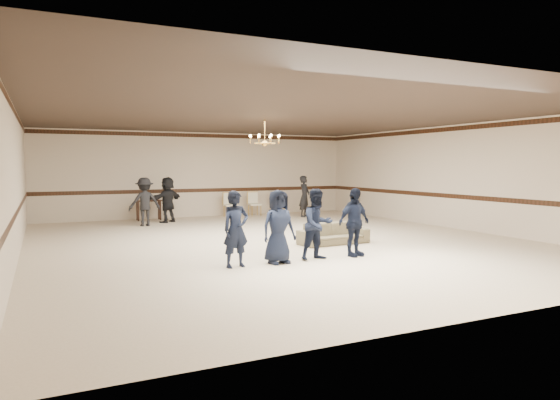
{
  "coord_description": "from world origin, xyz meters",
  "views": [
    {
      "loc": [
        -5.5,
        -11.55,
        1.96
      ],
      "look_at": [
        -0.25,
        -0.5,
        1.11
      ],
      "focal_mm": 32.14,
      "sensor_mm": 36.0,
      "label": 1
    }
  ],
  "objects_px": {
    "banquet_chair_right": "(278,203)",
    "chandelier": "(265,131)",
    "boy_c": "(318,224)",
    "adult_right": "(305,196)",
    "adult_left": "(145,202)",
    "settee": "(333,233)",
    "adult_mid": "(168,200)",
    "boy_b": "(278,227)",
    "boy_d": "(354,222)",
    "boy_a": "(236,229)",
    "banquet_chair_left": "(230,205)",
    "banquet_chair_mid": "(255,204)",
    "console_table": "(149,210)"
  },
  "relations": [
    {
      "from": "boy_a",
      "to": "console_table",
      "type": "relative_size",
      "value": 1.71
    },
    {
      "from": "adult_mid",
      "to": "banquet_chair_mid",
      "type": "relative_size",
      "value": 1.71
    },
    {
      "from": "settee",
      "to": "adult_left",
      "type": "relative_size",
      "value": 1.14
    },
    {
      "from": "boy_b",
      "to": "banquet_chair_mid",
      "type": "bearing_deg",
      "value": 64.54
    },
    {
      "from": "boy_b",
      "to": "boy_c",
      "type": "bearing_deg",
      "value": -5.82
    },
    {
      "from": "adult_left",
      "to": "adult_mid",
      "type": "bearing_deg",
      "value": -144.16
    },
    {
      "from": "settee",
      "to": "boy_a",
      "type": "bearing_deg",
      "value": -156.07
    },
    {
      "from": "adult_right",
      "to": "boy_b",
      "type": "bearing_deg",
      "value": -161.06
    },
    {
      "from": "chandelier",
      "to": "boy_c",
      "type": "bearing_deg",
      "value": -96.02
    },
    {
      "from": "adult_left",
      "to": "boy_c",
      "type": "bearing_deg",
      "value": 104.25
    },
    {
      "from": "banquet_chair_mid",
      "to": "adult_mid",
      "type": "bearing_deg",
      "value": -163.93
    },
    {
      "from": "banquet_chair_right",
      "to": "boy_c",
      "type": "bearing_deg",
      "value": -113.93
    },
    {
      "from": "banquet_chair_right",
      "to": "chandelier",
      "type": "bearing_deg",
      "value": -122.36
    },
    {
      "from": "boy_d",
      "to": "adult_right",
      "type": "xyz_separation_m",
      "value": [
        2.93,
        7.72,
        0.04
      ]
    },
    {
      "from": "boy_a",
      "to": "adult_right",
      "type": "relative_size",
      "value": 0.94
    },
    {
      "from": "adult_left",
      "to": "banquet_chair_right",
      "type": "bearing_deg",
      "value": -167.05
    },
    {
      "from": "boy_c",
      "to": "adult_mid",
      "type": "relative_size",
      "value": 0.94
    },
    {
      "from": "chandelier",
      "to": "adult_right",
      "type": "height_order",
      "value": "chandelier"
    },
    {
      "from": "chandelier",
      "to": "boy_b",
      "type": "height_order",
      "value": "chandelier"
    },
    {
      "from": "banquet_chair_mid",
      "to": "banquet_chair_left",
      "type": "bearing_deg",
      "value": -176.0
    },
    {
      "from": "boy_a",
      "to": "settee",
      "type": "relative_size",
      "value": 0.83
    },
    {
      "from": "adult_right",
      "to": "banquet_chair_left",
      "type": "relative_size",
      "value": 1.71
    },
    {
      "from": "boy_c",
      "to": "banquet_chair_mid",
      "type": "xyz_separation_m",
      "value": [
        2.27,
        8.87,
        -0.28
      ]
    },
    {
      "from": "adult_left",
      "to": "banquet_chair_right",
      "type": "height_order",
      "value": "adult_left"
    },
    {
      "from": "boy_b",
      "to": "boy_d",
      "type": "relative_size",
      "value": 1.0
    },
    {
      "from": "banquet_chair_left",
      "to": "settee",
      "type": "bearing_deg",
      "value": -86.94
    },
    {
      "from": "adult_right",
      "to": "console_table",
      "type": "relative_size",
      "value": 1.81
    },
    {
      "from": "banquet_chair_left",
      "to": "banquet_chair_right",
      "type": "relative_size",
      "value": 1.0
    },
    {
      "from": "chandelier",
      "to": "adult_mid",
      "type": "xyz_separation_m",
      "value": [
        -1.65,
        4.53,
        -2.09
      ]
    },
    {
      "from": "chandelier",
      "to": "boy_d",
      "type": "distance_m",
      "value": 4.21
    },
    {
      "from": "chandelier",
      "to": "boy_c",
      "type": "distance_m",
      "value": 4.19
    },
    {
      "from": "boy_c",
      "to": "adult_mid",
      "type": "distance_m",
      "value": 8.22
    },
    {
      "from": "boy_b",
      "to": "adult_mid",
      "type": "bearing_deg",
      "value": 86.78
    },
    {
      "from": "adult_left",
      "to": "banquet_chair_right",
      "type": "relative_size",
      "value": 1.71
    },
    {
      "from": "console_table",
      "to": "boy_b",
      "type": "bearing_deg",
      "value": -89.31
    },
    {
      "from": "adult_mid",
      "to": "console_table",
      "type": "relative_size",
      "value": 1.81
    },
    {
      "from": "chandelier",
      "to": "adult_left",
      "type": "distance_m",
      "value": 5.06
    },
    {
      "from": "boy_c",
      "to": "adult_right",
      "type": "height_order",
      "value": "adult_right"
    },
    {
      "from": "chandelier",
      "to": "banquet_chair_mid",
      "type": "height_order",
      "value": "chandelier"
    },
    {
      "from": "boy_b",
      "to": "adult_mid",
      "type": "distance_m",
      "value": 8.13
    },
    {
      "from": "boy_b",
      "to": "adult_mid",
      "type": "height_order",
      "value": "adult_mid"
    },
    {
      "from": "adult_left",
      "to": "boy_a",
      "type": "bearing_deg",
      "value": 90.8
    },
    {
      "from": "boy_b",
      "to": "boy_d",
      "type": "distance_m",
      "value": 1.8
    },
    {
      "from": "boy_c",
      "to": "settee",
      "type": "relative_size",
      "value": 0.83
    },
    {
      "from": "boy_d",
      "to": "banquet_chair_mid",
      "type": "xyz_separation_m",
      "value": [
        1.37,
        8.87,
        -0.28
      ]
    },
    {
      "from": "boy_c",
      "to": "adult_left",
      "type": "bearing_deg",
      "value": 100.6
    },
    {
      "from": "boy_d",
      "to": "adult_left",
      "type": "distance_m",
      "value": 8.03
    },
    {
      "from": "settee",
      "to": "adult_mid",
      "type": "xyz_separation_m",
      "value": [
        -2.67,
        6.46,
        0.52
      ]
    },
    {
      "from": "banquet_chair_left",
      "to": "banquet_chair_right",
      "type": "xyz_separation_m",
      "value": [
        2.0,
        0.0,
        0.0
      ]
    },
    {
      "from": "banquet_chair_left",
      "to": "adult_right",
      "type": "bearing_deg",
      "value": -22.26
    }
  ]
}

